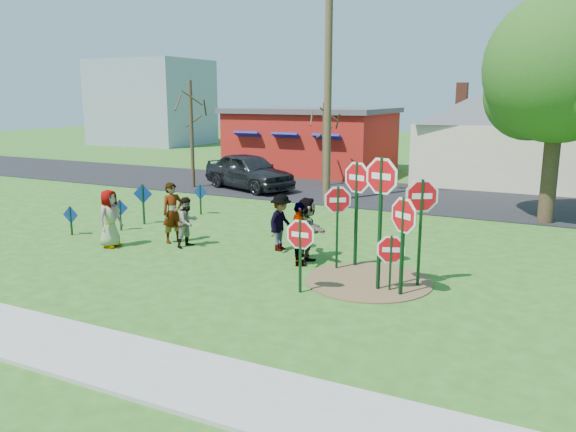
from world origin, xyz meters
The scene contains 29 objects.
ground centered at (0.00, 0.00, 0.00)m, with size 120.00×120.00×0.00m, color #2D5718.
sidewalk centered at (0.00, -7.20, 0.04)m, with size 22.00×1.80×0.08m, color #9E9E99.
road centered at (0.00, 11.50, 0.02)m, with size 120.00×7.50×0.04m, color black.
dirt_patch centered at (4.50, -1.00, 0.01)m, with size 3.20×3.20×0.03m, color brown.
red_building centered at (-5.50, 17.99, 1.97)m, with size 9.40×7.69×3.90m.
cream_house centered at (5.50, 18.00, 2.92)m, with size 9.40×9.40×6.50m.
distant_building centered at (-28.00, 30.00, 4.00)m, with size 10.00×8.00×8.00m, color #8C939E.
stop_sign_a centered at (3.29, -2.50, 1.29)m, with size 0.97×0.07×1.91m.
stop_sign_b centered at (3.74, 0.11, 2.20)m, with size 1.09×0.41×3.05m.
stop_sign_c centered at (4.90, -1.49, 2.38)m, with size 1.15×0.36×3.37m.
stop_sign_d centered at (5.69, -0.78, 2.03)m, with size 0.97×0.57×2.81m.
stop_sign_e centered at (5.18, -1.45, 0.96)m, with size 0.89×0.34×1.50m.
stop_sign_f centered at (5.50, -1.64, 1.76)m, with size 0.96×0.65×2.50m.
stop_sign_g centered at (3.38, -0.38, 1.68)m, with size 0.85×0.55×2.41m.
blue_diamond_a centered at (-6.04, -0.80, 0.60)m, with size 0.59×0.10×1.00m.
blue_diamond_b centered at (-5.01, 0.44, 0.68)m, with size 0.56×0.20×1.10m.
blue_diamond_c centered at (-4.95, 1.59, 0.93)m, with size 0.71×0.22×1.49m.
blue_diamond_d centered at (-4.09, 3.93, 0.75)m, with size 0.62×0.06×1.21m.
person_a centered at (-3.75, -1.35, 0.90)m, with size 0.88×0.57×1.81m, color #46548E.
person_b centered at (-2.35, -0.04, 0.97)m, with size 0.71×0.46×1.94m, color #237D70.
person_c centered at (-1.63, -0.26, 0.78)m, with size 0.76×0.59×1.57m, color brown.
person_d centered at (1.16, 0.64, 0.86)m, with size 1.12×0.64×1.73m, color #36363C.
person_e centered at (2.31, -0.50, 0.89)m, with size 1.04×0.43×1.78m, color #4B3158.
person_f centered at (2.25, 0.16, 0.90)m, with size 1.68×0.53×1.81m, color #1D4C26.
suv centered at (-5.41, 9.99, 0.94)m, with size 2.12×5.27×1.80m, color #2F2F35.
utility_pole centered at (-0.66, 8.65, 5.42)m, with size 2.52×0.35×10.30m.
leafy_tree centered at (8.36, 8.35, 5.29)m, with size 5.78×5.27×8.22m.
bare_tree_west centered at (-8.30, 9.29, 3.48)m, with size 1.80×1.80×5.37m.
bare_tree_east centered at (-2.51, 12.71, 2.78)m, with size 1.80×1.80×4.30m.
Camera 1 is at (8.69, -14.05, 4.60)m, focal length 35.00 mm.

